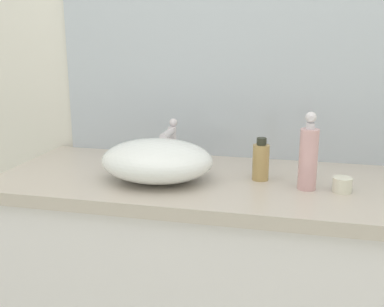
{
  "coord_description": "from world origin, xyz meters",
  "views": [
    {
      "loc": [
        0.16,
        -0.93,
        1.29
      ],
      "look_at": [
        -0.15,
        0.39,
        0.93
      ],
      "focal_mm": 42.88,
      "sensor_mm": 36.0,
      "label": 1
    }
  ],
  "objects_px": {
    "lotion_bottle": "(261,161)",
    "perfume_bottle": "(308,156)",
    "sink_basin": "(157,160)",
    "candle_jar": "(342,185)"
  },
  "relations": [
    {
      "from": "candle_jar",
      "to": "sink_basin",
      "type": "bearing_deg",
      "value": -178.38
    },
    {
      "from": "sink_basin",
      "to": "candle_jar",
      "type": "xyz_separation_m",
      "value": [
        0.54,
        0.02,
        -0.04
      ]
    },
    {
      "from": "sink_basin",
      "to": "candle_jar",
      "type": "height_order",
      "value": "sink_basin"
    },
    {
      "from": "sink_basin",
      "to": "lotion_bottle",
      "type": "distance_m",
      "value": 0.32
    },
    {
      "from": "lotion_bottle",
      "to": "perfume_bottle",
      "type": "bearing_deg",
      "value": -22.18
    },
    {
      "from": "perfume_bottle",
      "to": "sink_basin",
      "type": "bearing_deg",
      "value": -177.44
    },
    {
      "from": "sink_basin",
      "to": "candle_jar",
      "type": "distance_m",
      "value": 0.55
    },
    {
      "from": "perfume_bottle",
      "to": "candle_jar",
      "type": "distance_m",
      "value": 0.12
    },
    {
      "from": "lotion_bottle",
      "to": "perfume_bottle",
      "type": "height_order",
      "value": "perfume_bottle"
    },
    {
      "from": "lotion_bottle",
      "to": "sink_basin",
      "type": "bearing_deg",
      "value": -166.05
    }
  ]
}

